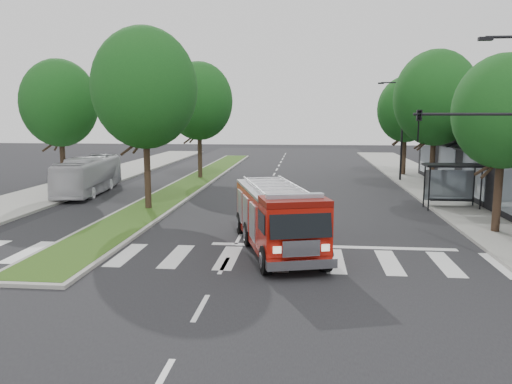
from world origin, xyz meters
The scene contains 15 objects.
ground centered at (0.00, 0.00, 0.00)m, with size 140.00×140.00×0.00m, color black.
sidewalk_right centered at (12.50, 10.00, 0.07)m, with size 5.00×80.00×0.15m, color gray.
sidewalk_left centered at (-14.50, 10.00, 0.07)m, with size 5.00×80.00×0.15m, color gray.
median centered at (-6.00, 18.00, 0.08)m, with size 3.00×50.00×0.15m.
bus_shelter centered at (11.20, 8.15, 2.04)m, with size 3.20×1.60×2.61m.
tree_right_near centered at (11.50, 2.00, 5.51)m, with size 4.40×4.40×8.05m.
tree_right_mid centered at (11.50, 14.00, 6.49)m, with size 5.60×5.60×9.72m.
tree_right_far centered at (11.50, 24.00, 5.84)m, with size 5.00×5.00×8.73m.
tree_median_near centered at (-6.00, 6.00, 6.81)m, with size 5.80×5.80×10.16m.
tree_median_far centered at (-6.00, 20.00, 6.49)m, with size 5.60×5.60×9.72m.
tree_left_mid centered at (-14.00, 12.00, 6.16)m, with size 5.20×5.20×9.16m.
streetlight_right_near centered at (9.61, -3.50, 4.67)m, with size 4.08×0.22×8.00m.
streetlight_right_far centered at (10.35, 20.00, 4.48)m, with size 2.11×0.20×8.00m.
fire_engine centered at (1.78, -1.62, 1.30)m, with size 4.33×8.17×2.72m.
city_bus centered at (-12.00, 11.62, 1.26)m, with size 2.12×9.05×2.52m, color silver.
Camera 1 is at (2.89, -21.13, 5.38)m, focal length 35.00 mm.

